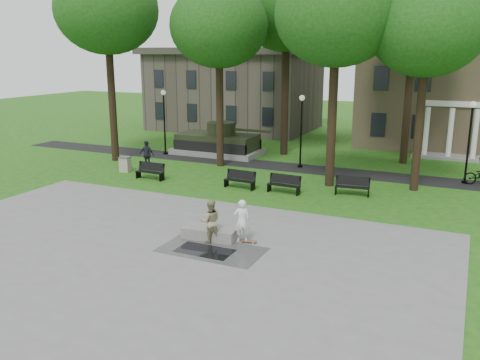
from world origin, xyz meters
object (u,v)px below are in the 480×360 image
object	(u,v)px
skateboarder	(242,221)
park_bench_0	(151,171)
trash_bin	(125,164)
friend_watching	(210,221)
concrete_block	(210,233)

from	to	relation	value
skateboarder	park_bench_0	distance (m)	11.78
skateboarder	trash_bin	distance (m)	14.46
park_bench_0	trash_bin	distance (m)	2.78
skateboarder	friend_watching	size ratio (longest dim) A/B	1.01
skateboarder	trash_bin	size ratio (longest dim) A/B	1.84
skateboarder	trash_bin	xyz separation A→B (m)	(-11.92, 8.18, -0.42)
skateboarder	park_bench_0	world-z (taller)	skateboarder
concrete_block	trash_bin	distance (m)	13.44
friend_watching	trash_bin	distance (m)	13.87
skateboarder	park_bench_0	bearing A→B (deg)	-69.63
concrete_block	park_bench_0	size ratio (longest dim) A/B	1.22
concrete_block	park_bench_0	world-z (taller)	park_bench_0
skateboarder	park_bench_0	xyz separation A→B (m)	(-9.31, 7.21, -0.38)
friend_watching	trash_bin	xyz separation A→B (m)	(-10.79, 8.70, -0.41)
concrete_block	skateboarder	size ratio (longest dim) A/B	1.25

